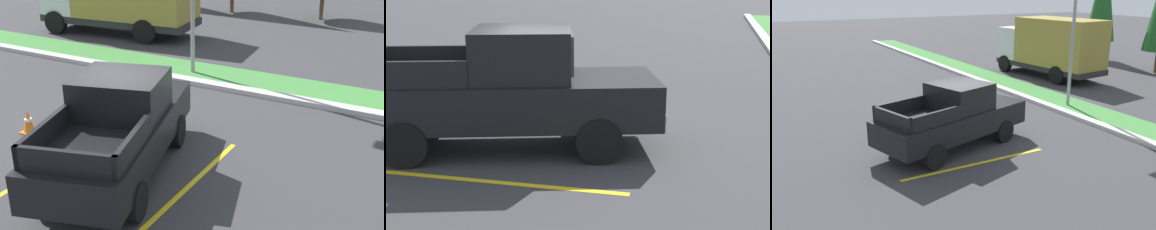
{
  "view_description": "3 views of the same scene",
  "coord_description": "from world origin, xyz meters",
  "views": [
    {
      "loc": [
        6.45,
        -8.25,
        5.31
      ],
      "look_at": [
        1.5,
        0.7,
        0.98
      ],
      "focal_mm": 46.89,
      "sensor_mm": 36.0,
      "label": 1
    },
    {
      "loc": [
        9.17,
        2.52,
        3.09
      ],
      "look_at": [
        1.31,
        0.67,
        0.89
      ],
      "focal_mm": 50.87,
      "sensor_mm": 36.0,
      "label": 2
    },
    {
      "loc": [
        11.71,
        -6.44,
        4.97
      ],
      "look_at": [
        0.4,
        -0.29,
        0.97
      ],
      "focal_mm": 38.05,
      "sensor_mm": 36.0,
      "label": 3
    }
  ],
  "objects": [
    {
      "name": "pickup_truck_main",
      "position": [
        0.56,
        -0.75,
        1.04
      ],
      "size": [
        3.31,
        5.54,
        2.1
      ],
      "color": "black",
      "rests_on": "ground"
    },
    {
      "name": "street_light",
      "position": [
        -1.35,
        5.76,
        4.26
      ],
      "size": [
        0.24,
        1.49,
        7.41
      ],
      "color": "gray",
      "rests_on": "ground"
    },
    {
      "name": "curb_strip",
      "position": [
        0.0,
        5.0,
        0.07
      ],
      "size": [
        56.0,
        0.4,
        0.15
      ],
      "primitive_type": "cube",
      "color": "#B2B2AD",
      "rests_on": "ground"
    },
    {
      "name": "cargo_truck_distant",
      "position": [
        -6.7,
        9.3,
        1.85
      ],
      "size": [
        6.99,
        3.07,
        3.4
      ],
      "color": "black",
      "rests_on": "ground"
    },
    {
      "name": "traffic_cone",
      "position": [
        -2.63,
        -0.25,
        0.29
      ],
      "size": [
        0.36,
        0.36,
        0.6
      ],
      "color": "orange",
      "rests_on": "ground"
    },
    {
      "name": "parking_line_far",
      "position": [
        2.13,
        -0.79,
        0.0
      ],
      "size": [
        0.12,
        4.8,
        0.01
      ],
      "primitive_type": "cube",
      "color": "yellow",
      "rests_on": "ground"
    },
    {
      "name": "grass_median",
      "position": [
        0.0,
        6.1,
        0.03
      ],
      "size": [
        56.0,
        1.8,
        0.06
      ],
      "primitive_type": "cube",
      "color": "#42843D",
      "rests_on": "ground"
    },
    {
      "name": "ground_plane",
      "position": [
        0.0,
        0.0,
        0.0
      ],
      "size": [
        120.0,
        120.0,
        0.0
      ],
      "primitive_type": "plane",
      "color": "#38383A"
    },
    {
      "name": "parking_line_near",
      "position": [
        -0.97,
        -0.79,
        0.0
      ],
      "size": [
        0.12,
        4.8,
        0.01
      ],
      "primitive_type": "cube",
      "color": "yellow",
      "rests_on": "ground"
    }
  ]
}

